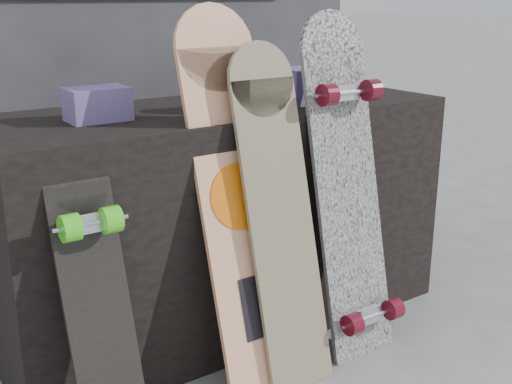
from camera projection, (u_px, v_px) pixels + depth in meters
ground at (307, 380)px, 2.03m from camera, size 60.00×60.00×0.00m
vendor_table at (222, 217)px, 2.30m from camera, size 1.60×0.60×0.80m
booth at (116, 10)px, 2.76m from camera, size 2.40×0.22×2.20m
merch_box_purple at (98, 104)px, 1.92m from camera, size 0.18×0.12×0.10m
merch_box_small at (300, 86)px, 2.23m from camera, size 0.14×0.14×0.12m
merch_box_flat at (246, 92)px, 2.30m from camera, size 0.22×0.10×0.06m
longboard_geisha at (237, 191)px, 1.91m from camera, size 0.26×0.34×1.15m
longboard_celtic at (279, 206)px, 1.94m from camera, size 0.23×0.28×1.04m
longboard_cascadia at (348, 181)px, 2.10m from camera, size 0.25×0.32×1.12m
skateboard_dark at (100, 305)px, 1.65m from camera, size 0.18×0.29×0.79m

